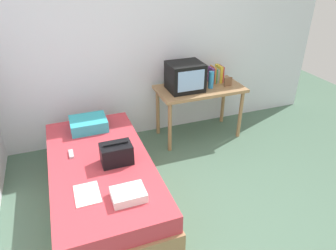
{
  "coord_description": "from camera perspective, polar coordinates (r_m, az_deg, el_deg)",
  "views": [
    {
      "loc": [
        -1.16,
        -1.87,
        2.28
      ],
      "look_at": [
        -0.08,
        1.02,
        0.58
      ],
      "focal_mm": 33.13,
      "sensor_mm": 36.0,
      "label": 1
    }
  ],
  "objects": [
    {
      "name": "ground_plane",
      "position": [
        3.17,
        8.21,
        -17.51
      ],
      "size": [
        8.0,
        8.0,
        0.0
      ],
      "primitive_type": "plane",
      "color": "#4C6B56"
    },
    {
      "name": "wall_back",
      "position": [
        4.16,
        -3.77,
        15.18
      ],
      "size": [
        5.2,
        0.1,
        2.6
      ],
      "primitive_type": "cube",
      "color": "silver",
      "rests_on": "ground"
    },
    {
      "name": "bed",
      "position": [
        3.3,
        -11.96,
        -10.05
      ],
      "size": [
        1.0,
        2.0,
        0.5
      ],
      "color": "#9E754C",
      "rests_on": "ground"
    },
    {
      "name": "desk",
      "position": [
        4.21,
        5.86,
        5.73
      ],
      "size": [
        1.16,
        0.6,
        0.73
      ],
      "color": "#9E754C",
      "rests_on": "ground"
    },
    {
      "name": "tv",
      "position": [
        4.03,
        3.16,
        8.88
      ],
      "size": [
        0.44,
        0.39,
        0.36
      ],
      "color": "black",
      "rests_on": "desk"
    },
    {
      "name": "water_bottle",
      "position": [
        4.14,
        7.93,
        8.24
      ],
      "size": [
        0.07,
        0.07,
        0.22
      ],
      "primitive_type": "cylinder",
      "color": "#3399DB",
      "rests_on": "desk"
    },
    {
      "name": "book_row",
      "position": [
        4.37,
        8.8,
        9.19
      ],
      "size": [
        0.18,
        0.17,
        0.23
      ],
      "color": "#7A3D89",
      "rests_on": "desk"
    },
    {
      "name": "picture_frame",
      "position": [
        4.25,
        10.99,
        7.79
      ],
      "size": [
        0.11,
        0.02,
        0.12
      ],
      "primitive_type": "cube",
      "color": "brown",
      "rests_on": "desk"
    },
    {
      "name": "pillow",
      "position": [
        3.7,
        -14.42,
        0.22
      ],
      "size": [
        0.41,
        0.34,
        0.13
      ],
      "primitive_type": "cube",
      "color": "#33A8B7",
      "rests_on": "bed"
    },
    {
      "name": "handbag",
      "position": [
        3.04,
        -9.46,
        -5.23
      ],
      "size": [
        0.3,
        0.2,
        0.22
      ],
      "color": "black",
      "rests_on": "bed"
    },
    {
      "name": "magazine",
      "position": [
        2.78,
        -14.66,
        -12.16
      ],
      "size": [
        0.21,
        0.29,
        0.01
      ],
      "primitive_type": "cube",
      "color": "white",
      "rests_on": "bed"
    },
    {
      "name": "remote_dark",
      "position": [
        2.68,
        -9.08,
        -13.08
      ],
      "size": [
        0.04,
        0.16,
        0.02
      ],
      "primitive_type": "cube",
      "color": "black",
      "rests_on": "bed"
    },
    {
      "name": "remote_silver",
      "position": [
        3.31,
        -17.38,
        -5.1
      ],
      "size": [
        0.04,
        0.14,
        0.02
      ],
      "primitive_type": "cube",
      "color": "#B7B7BC",
      "rests_on": "bed"
    },
    {
      "name": "folded_towel",
      "position": [
        2.66,
        -7.28,
        -12.56
      ],
      "size": [
        0.28,
        0.22,
        0.08
      ],
      "primitive_type": "cube",
      "color": "white",
      "rests_on": "bed"
    }
  ]
}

